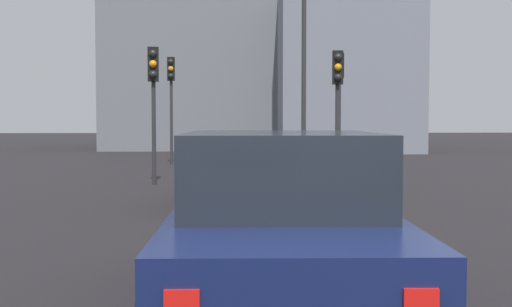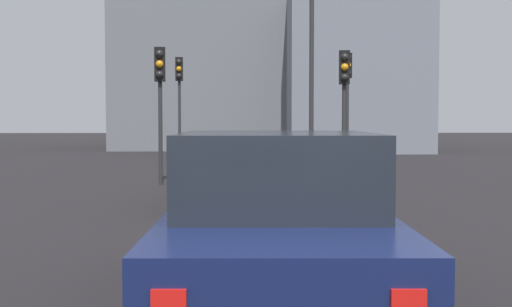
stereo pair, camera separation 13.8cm
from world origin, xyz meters
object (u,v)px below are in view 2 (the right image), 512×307
car_navy_second (276,226)px  street_lamp_kerbside (312,25)px  traffic_light_near_right (179,88)px  traffic_light_near_left (160,86)px  traffic_light_far_left (344,88)px  traffic_light_far_right (348,85)px  car_grey_lead (247,169)px

car_navy_second → street_lamp_kerbside: bearing=-5.9°
traffic_light_near_right → street_lamp_kerbside: bearing=61.8°
traffic_light_near_left → street_lamp_kerbside: bearing=136.3°
traffic_light_far_left → street_lamp_kerbside: (5.18, 0.31, 2.39)m
traffic_light_near_left → traffic_light_far_left: bearing=88.8°
traffic_light_near_right → traffic_light_far_right: (-1.55, -6.22, 0.02)m
car_navy_second → street_lamp_kerbside: 17.60m
traffic_light_near_right → traffic_light_far_left: size_ratio=1.15×
car_grey_lead → traffic_light_near_left: traffic_light_near_left is taller
traffic_light_near_left → traffic_light_far_right: traffic_light_far_right is taller
traffic_light_far_right → street_lamp_kerbside: bearing=-53.1°
traffic_light_near_left → traffic_light_near_right: (7.85, 0.18, 0.32)m
traffic_light_near_left → traffic_light_near_right: bearing=178.5°
car_navy_second → traffic_light_near_right: traffic_light_near_right is taller
car_navy_second → traffic_light_far_right: bearing=-10.0°
car_grey_lead → street_lamp_kerbside: street_lamp_kerbside is taller
car_grey_lead → traffic_light_near_left: size_ratio=1.20×
car_grey_lead → traffic_light_far_left: 5.33m
traffic_light_near_right → street_lamp_kerbside: (-2.53, -4.79, 2.03)m
traffic_light_near_left → traffic_light_near_right: size_ratio=0.89×
traffic_light_far_left → traffic_light_far_right: size_ratio=0.87×
car_grey_lead → traffic_light_near_left: 5.02m
car_grey_lead → traffic_light_near_right: (11.93, 2.42, 2.22)m
car_grey_lead → traffic_light_far_left: size_ratio=1.22×
traffic_light_near_right → car_navy_second: bearing=7.2°
car_navy_second → traffic_light_far_right: (17.93, -3.64, 2.19)m
car_grey_lead → traffic_light_near_right: size_ratio=1.06×
traffic_light_far_left → street_lamp_kerbside: size_ratio=0.42×
car_grey_lead → traffic_light_near_right: 12.37m
traffic_light_far_left → traffic_light_far_right: bearing=174.5°
traffic_light_far_left → street_lamp_kerbside: bearing=-171.8°
car_grey_lead → traffic_light_far_left: (4.22, -2.68, 1.86)m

